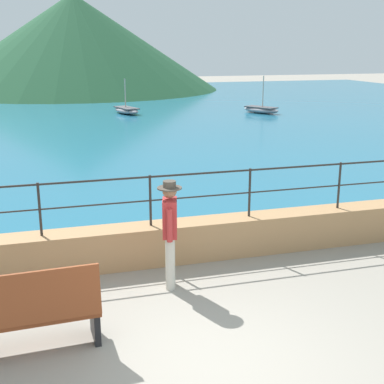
{
  "coord_description": "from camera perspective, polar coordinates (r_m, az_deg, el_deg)",
  "views": [
    {
      "loc": [
        -1.72,
        -5.32,
        3.72
      ],
      "look_at": [
        0.89,
        3.7,
        1.1
      ],
      "focal_mm": 49.06,
      "sensor_mm": 36.0,
      "label": 1
    }
  ],
  "objects": [
    {
      "name": "boat_0",
      "position": [
        30.25,
        7.51,
        8.89
      ],
      "size": [
        1.93,
        2.44,
        2.07
      ],
      "color": "gray",
      "rests_on": "lake_water"
    },
    {
      "name": "ground_plane",
      "position": [
        6.72,
        1.52,
        -18.05
      ],
      "size": [
        120.0,
        120.0,
        0.0
      ],
      "primitive_type": "plane",
      "color": "gray"
    },
    {
      "name": "hill_secondary",
      "position": [
        50.99,
        -14.9,
        13.08
      ],
      "size": [
        12.15,
        12.15,
        3.89
      ],
      "primitive_type": "cone",
      "color": "#285633",
      "rests_on": "ground"
    },
    {
      "name": "promenade_wall",
      "position": [
        9.32,
        -4.45,
        -5.65
      ],
      "size": [
        20.0,
        0.56,
        0.7
      ],
      "primitive_type": "cube",
      "color": "tan",
      "rests_on": "ground"
    },
    {
      "name": "railing",
      "position": [
        9.02,
        -4.57,
        0.13
      ],
      "size": [
        18.44,
        0.04,
        0.9
      ],
      "color": "#282623",
      "rests_on": "promenade_wall"
    },
    {
      "name": "bench_main",
      "position": [
        6.91,
        -17.15,
        -12.38
      ],
      "size": [
        1.72,
        0.63,
        1.13
      ],
      "color": "brown",
      "rests_on": "ground"
    },
    {
      "name": "hill_main",
      "position": [
        47.76,
        -12.64,
        15.57
      ],
      "size": [
        24.64,
        24.64,
        8.03
      ],
      "primitive_type": "cone",
      "color": "#1E4C2D",
      "rests_on": "ground"
    },
    {
      "name": "person_walking",
      "position": [
        8.17,
        -2.41,
        -4.04
      ],
      "size": [
        0.38,
        0.55,
        1.75
      ],
      "color": "beige",
      "rests_on": "ground"
    },
    {
      "name": "boat_2",
      "position": [
        29.93,
        -7.13,
        8.83
      ],
      "size": [
        1.51,
        2.46,
        1.93
      ],
      "color": "gray",
      "rests_on": "lake_water"
    },
    {
      "name": "lake_water",
      "position": [
        31.43,
        -13.03,
        8.44
      ],
      "size": [
        64.0,
        44.32,
        0.06
      ],
      "primitive_type": "cube",
      "color": "#236B89",
      "rests_on": "ground"
    }
  ]
}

